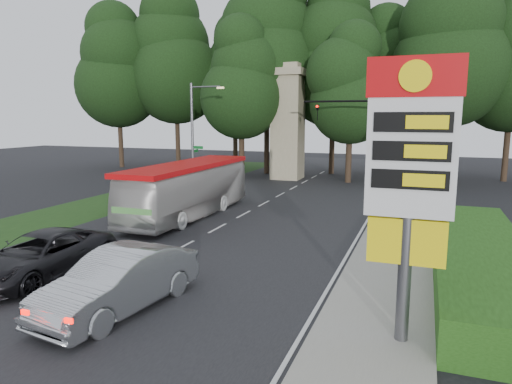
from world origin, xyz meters
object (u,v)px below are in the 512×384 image
(streetlight_signs, at_px, (195,131))
(sedan_silver, at_px, (119,281))
(monument, at_px, (288,121))
(gas_station_pylon, at_px, (411,164))
(suv_charcoal, at_px, (40,255))
(traffic_signal_mast, at_px, (369,129))
(transit_bus, at_px, (188,190))

(streetlight_signs, height_order, sedan_silver, streetlight_signs)
(monument, height_order, sedan_silver, monument)
(gas_station_pylon, height_order, suv_charcoal, gas_station_pylon)
(traffic_signal_mast, relative_size, streetlight_signs, 0.90)
(transit_bus, xyz_separation_m, suv_charcoal, (-0.11, -10.40, -0.72))
(traffic_signal_mast, height_order, sedan_silver, traffic_signal_mast)
(transit_bus, bearing_deg, sedan_silver, -70.23)
(streetlight_signs, distance_m, transit_bus, 10.41)
(traffic_signal_mast, relative_size, monument, 0.72)
(gas_station_pylon, xyz_separation_m, traffic_signal_mast, (-3.52, 22.00, 0.22))
(gas_station_pylon, height_order, sedan_silver, gas_station_pylon)
(gas_station_pylon, bearing_deg, sedan_silver, -174.46)
(traffic_signal_mast, xyz_separation_m, transit_bus, (-8.37, -11.00, -3.18))
(sedan_silver, bearing_deg, streetlight_signs, 119.71)
(traffic_signal_mast, distance_m, transit_bus, 14.18)
(suv_charcoal, bearing_deg, transit_bus, 89.30)
(traffic_signal_mast, distance_m, sedan_silver, 23.44)
(gas_station_pylon, relative_size, streetlight_signs, 0.86)
(streetlight_signs, relative_size, suv_charcoal, 1.44)
(monument, bearing_deg, suv_charcoal, -91.67)
(traffic_signal_mast, bearing_deg, suv_charcoal, -111.62)
(streetlight_signs, xyz_separation_m, monument, (4.99, 7.99, 0.67))
(streetlight_signs, bearing_deg, monument, 58.03)
(monument, distance_m, suv_charcoal, 27.76)
(gas_station_pylon, bearing_deg, suv_charcoal, 177.12)
(gas_station_pylon, distance_m, transit_bus, 16.46)
(transit_bus, xyz_separation_m, sedan_silver, (4.19, -11.75, -0.62))
(sedan_silver, bearing_deg, gas_station_pylon, 13.01)
(monument, distance_m, transit_bus, 17.40)
(gas_station_pylon, xyz_separation_m, sedan_silver, (-7.70, -0.75, -3.58))
(traffic_signal_mast, xyz_separation_m, sedan_silver, (-4.18, -22.75, -3.80))
(transit_bus, distance_m, sedan_silver, 12.49)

